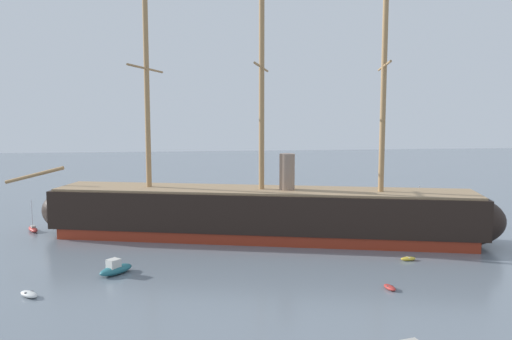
# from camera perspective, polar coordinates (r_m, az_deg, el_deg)

# --- Properties ---
(tall_ship) EXTENTS (67.20, 23.72, 32.98)m
(tall_ship) POSITION_cam_1_polar(r_m,az_deg,el_deg) (70.56, 0.60, -4.68)
(tall_ship) COLOR maroon
(tall_ship) RESTS_ON ground
(dinghy_mid_left) EXTENTS (2.36, 2.29, 0.54)m
(dinghy_mid_left) POSITION_cam_1_polar(r_m,az_deg,el_deg) (54.29, -23.60, -12.35)
(dinghy_mid_left) COLOR silver
(dinghy_mid_left) RESTS_ON ground
(dinghy_mid_right) EXTENTS (1.08, 1.90, 0.42)m
(dinghy_mid_right) POSITION_cam_1_polar(r_m,az_deg,el_deg) (53.52, 14.43, -12.34)
(dinghy_mid_right) COLOR #B22D28
(dinghy_mid_right) RESTS_ON ground
(motorboat_alongside_bow) EXTENTS (4.00, 4.07, 1.69)m
(motorboat_alongside_bow) POSITION_cam_1_polar(r_m,az_deg,el_deg) (58.28, -15.12, -10.39)
(motorboat_alongside_bow) COLOR #236670
(motorboat_alongside_bow) RESTS_ON ground
(dinghy_alongside_stern) EXTENTS (1.87, 0.92, 0.43)m
(dinghy_alongside_stern) POSITION_cam_1_polar(r_m,az_deg,el_deg) (63.76, 16.32, -9.30)
(dinghy_alongside_stern) COLOR gold
(dinghy_alongside_stern) RESTS_ON ground
(sailboat_far_left) EXTENTS (2.49, 3.55, 4.50)m
(sailboat_far_left) POSITION_cam_1_polar(r_m,az_deg,el_deg) (81.88, -23.21, -5.94)
(sailboat_far_left) COLOR #B22D28
(sailboat_far_left) RESTS_ON ground
(sailboat_far_right) EXTENTS (4.48, 3.53, 5.81)m
(sailboat_far_right) POSITION_cam_1_polar(r_m,az_deg,el_deg) (84.93, 17.18, -5.18)
(sailboat_far_right) COLOR #236670
(sailboat_far_right) RESTS_ON ground
(dinghy_distant_centre) EXTENTS (2.19, 2.19, 0.51)m
(dinghy_distant_centre) POSITION_cam_1_polar(r_m,az_deg,el_deg) (87.98, -3.63, -4.65)
(dinghy_distant_centre) COLOR gray
(dinghy_distant_centre) RESTS_ON ground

